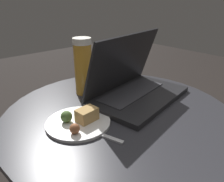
{
  "coord_description": "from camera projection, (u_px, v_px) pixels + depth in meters",
  "views": [
    {
      "loc": [
        -0.44,
        -0.47,
        0.87
      ],
      "look_at": [
        -0.01,
        0.02,
        0.58
      ],
      "focal_mm": 35.0,
      "sensor_mm": 36.0,
      "label": 1
    }
  ],
  "objects": [
    {
      "name": "table",
      "position": [
        118.0,
        142.0,
        0.78
      ],
      "size": [
        0.76,
        0.76,
        0.51
      ],
      "color": "black",
      "rests_on": "ground_plane"
    },
    {
      "name": "laptop",
      "position": [
        134.0,
        85.0,
        0.81
      ],
      "size": [
        0.4,
        0.29,
        0.23
      ],
      "color": "#232326",
      "rests_on": "table"
    },
    {
      "name": "snack_plate",
      "position": [
        79.0,
        121.0,
        0.65
      ],
      "size": [
        0.19,
        0.19,
        0.05
      ],
      "color": "white",
      "rests_on": "table"
    },
    {
      "name": "beer_glass",
      "position": [
        83.0,
        67.0,
        0.82
      ],
      "size": [
        0.07,
        0.07,
        0.22
      ],
      "color": "gold",
      "rests_on": "table"
    },
    {
      "name": "fork",
      "position": [
        89.0,
        130.0,
        0.62
      ],
      "size": [
        0.07,
        0.19,
        0.0
      ],
      "color": "silver",
      "rests_on": "table"
    }
  ]
}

